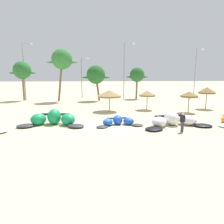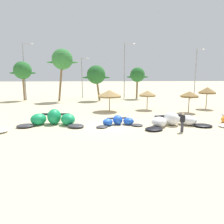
% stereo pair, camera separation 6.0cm
% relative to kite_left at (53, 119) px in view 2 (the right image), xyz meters
% --- Properties ---
extents(ground_plane, '(260.00, 260.00, 0.00)m').
position_rel_kite_left_xyz_m(ground_plane, '(4.89, -0.99, -0.56)').
color(ground_plane, beige).
extents(kite_left, '(6.48, 3.17, 1.47)m').
position_rel_kite_left_xyz_m(kite_left, '(0.00, 0.00, 0.00)').
color(kite_left, '#333338').
rests_on(kite_left, ground).
extents(kite_left_of_center, '(4.60, 2.39, 0.91)m').
position_rel_kite_left_xyz_m(kite_left_of_center, '(6.14, -0.47, -0.21)').
color(kite_left_of_center, '#333338').
rests_on(kite_left_of_center, ground).
extents(kite_center, '(6.80, 3.77, 1.25)m').
position_rel_kite_left_xyz_m(kite_center, '(11.27, -1.07, -0.09)').
color(kite_center, black).
rests_on(kite_center, ground).
extents(beach_umbrella_near_van, '(3.18, 3.18, 2.77)m').
position_rel_kite_left_xyz_m(beach_umbrella_near_van, '(5.71, 7.21, 1.74)').
color(beach_umbrella_near_van, brown).
rests_on(beach_umbrella_near_van, ground).
extents(beach_umbrella_middle, '(2.30, 2.30, 2.62)m').
position_rel_kite_left_xyz_m(beach_umbrella_middle, '(10.90, 8.08, 1.66)').
color(beach_umbrella_middle, brown).
rests_on(beach_umbrella_middle, ground).
extents(beach_umbrella_near_palms, '(2.25, 2.25, 2.68)m').
position_rel_kite_left_xyz_m(beach_umbrella_near_palms, '(15.63, 5.60, 1.74)').
color(beach_umbrella_near_palms, brown).
rests_on(beach_umbrella_near_palms, ground).
extents(beach_umbrella_outermost, '(2.33, 2.33, 3.04)m').
position_rel_kite_left_xyz_m(beach_umbrella_outermost, '(19.30, 8.24, 2.02)').
color(beach_umbrella_outermost, brown).
rests_on(beach_umbrella_outermost, ground).
extents(person_near_kites, '(0.36, 0.24, 1.62)m').
position_rel_kite_left_xyz_m(person_near_kites, '(11.24, -3.22, 0.26)').
color(person_near_kites, '#383842').
rests_on(person_near_kites, ground).
extents(palm_leftmost, '(4.81, 3.21, 7.10)m').
position_rel_kite_left_xyz_m(palm_leftmost, '(-9.48, 19.84, 4.87)').
color(palm_leftmost, '#7F6647').
rests_on(palm_leftmost, ground).
extents(palm_left, '(5.41, 3.61, 9.18)m').
position_rel_kite_left_xyz_m(palm_left, '(-2.00, 18.27, 6.74)').
color(palm_left, brown).
rests_on(palm_left, ground).
extents(palm_left_of_gap, '(5.04, 3.36, 6.40)m').
position_rel_kite_left_xyz_m(palm_left_of_gap, '(3.90, 18.60, 4.10)').
color(palm_left_of_gap, brown).
rests_on(palm_left_of_gap, ground).
extents(palm_center_left, '(4.31, 2.87, 6.14)m').
position_rel_kite_left_xyz_m(palm_center_left, '(11.94, 21.33, 4.07)').
color(palm_center_left, brown).
rests_on(palm_center_left, ground).
extents(lamppost_west, '(2.04, 0.24, 10.34)m').
position_rel_kite_left_xyz_m(lamppost_west, '(-9.11, 20.09, 5.18)').
color(lamppost_west, gray).
rests_on(lamppost_west, ground).
extents(lamppost_west_center, '(1.52, 0.24, 8.09)m').
position_rel_kite_left_xyz_m(lamppost_west_center, '(1.08, 23.29, 3.98)').
color(lamppost_west_center, gray).
rests_on(lamppost_west_center, ground).
extents(lamppost_east_center, '(2.12, 0.24, 10.66)m').
position_rel_kite_left_xyz_m(lamppost_east_center, '(9.47, 21.02, 5.35)').
color(lamppost_east_center, gray).
rests_on(lamppost_east_center, ground).
extents(lamppost_east, '(1.69, 0.24, 9.96)m').
position_rel_kite_left_xyz_m(lamppost_east, '(24.60, 23.12, 4.95)').
color(lamppost_east, gray).
rests_on(lamppost_east, ground).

